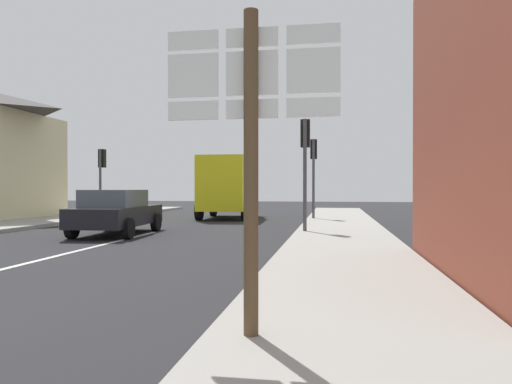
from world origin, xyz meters
TOP-DOWN VIEW (x-y plane):
  - ground_plane at (0.00, 10.00)m, footprint 80.00×80.00m
  - sidewalk_right at (6.38, 8.00)m, footprint 2.97×44.00m
  - lane_centre_stripe at (0.00, 6.00)m, footprint 0.16×12.00m
  - sedan_far at (-0.90, 10.98)m, footprint 2.18×4.30m
  - delivery_truck at (0.83, 19.70)m, footprint 2.70×5.11m
  - route_sign_post at (5.35, 0.88)m, footprint 1.66×0.14m
  - traffic_light_near_right at (5.19, 11.97)m, footprint 0.30×0.49m
  - traffic_light_far_right at (5.19, 18.48)m, footprint 0.30×0.49m
  - traffic_light_far_left at (-5.19, 18.26)m, footprint 0.30×0.49m

SIDE VIEW (x-z plane):
  - ground_plane at x=0.00m, z-range 0.00..0.00m
  - lane_centre_stripe at x=0.00m, z-range 0.00..0.01m
  - sidewalk_right at x=6.38m, z-range 0.00..0.14m
  - sedan_far at x=-0.90m, z-range 0.03..1.50m
  - delivery_truck at x=0.83m, z-range 0.13..3.18m
  - route_sign_post at x=5.35m, z-range 0.40..3.60m
  - traffic_light_far_left at x=-5.19m, z-range 0.83..4.27m
  - traffic_light_near_right at x=5.19m, z-range 0.90..4.67m
  - traffic_light_far_right at x=5.19m, z-range 0.91..4.68m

